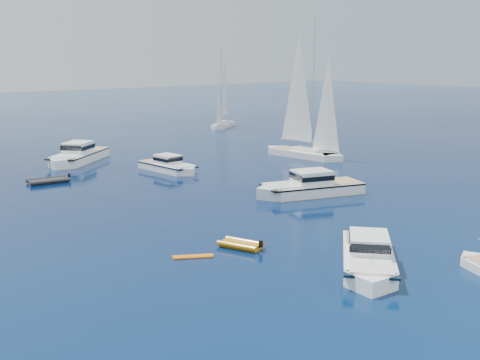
{
  "coord_description": "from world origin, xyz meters",
  "views": [
    {
      "loc": [
        -32.76,
        -16.01,
        12.94
      ],
      "look_at": [
        -1.24,
        23.15,
        2.2
      ],
      "focal_mm": 43.73,
      "sensor_mm": 36.0,
      "label": 1
    }
  ],
  "objects": [
    {
      "name": "motor_cruiser_horizon",
      "position": [
        1.97,
        40.08,
        0.0
      ],
      "size": [
        3.77,
        9.38,
        2.4
      ],
      "primitive_type": null,
      "rotation": [
        0.0,
        0.0,
        3.25
      ],
      "color": "white",
      "rests_on": "ground"
    },
    {
      "name": "sailboat_sails_far",
      "position": [
        32.43,
        69.94,
        0.0
      ],
      "size": [
        9.69,
        7.97,
        14.77
      ],
      "primitive_type": null,
      "rotation": [
        0.0,
        0.0,
        2.19
      ],
      "color": "silver",
      "rests_on": "ground"
    },
    {
      "name": "kayak_orange",
      "position": [
        -12.4,
        14.21,
        0.0
      ],
      "size": [
        2.59,
        1.8,
        0.3
      ],
      "primitive_type": null,
      "rotation": [
        0.0,
        0.0,
        1.05
      ],
      "color": "orange",
      "rests_on": "ground"
    },
    {
      "name": "tender_grey_far",
      "position": [
        -11.14,
        42.57,
        0.0
      ],
      "size": [
        4.55,
        2.72,
        0.95
      ],
      "primitive_type": null,
      "rotation": [
        0.0,
        0.0,
        1.48
      ],
      "color": "black",
      "rests_on": "ground"
    },
    {
      "name": "motor_cruiser_distant",
      "position": [
        -3.71,
        52.18,
        0.0
      ],
      "size": [
        11.62,
        10.54,
        3.16
      ],
      "primitive_type": null,
      "rotation": [
        0.0,
        0.0,
        2.26
      ],
      "color": "white",
      "rests_on": "ground"
    },
    {
      "name": "tender_yellow",
      "position": [
        -8.71,
        13.79,
        0.0
      ],
      "size": [
        2.8,
        3.56,
        0.95
      ],
      "primitive_type": null,
      "rotation": [
        0.0,
        0.0,
        0.38
      ],
      "color": "#C27A0B",
      "rests_on": "ground"
    },
    {
      "name": "sailboat_sails_r",
      "position": [
        20.8,
        37.28,
        0.0
      ],
      "size": [
        5.09,
        12.95,
        18.52
      ],
      "primitive_type": null,
      "rotation": [
        0.0,
        0.0,
        3.29
      ],
      "color": "white",
      "rests_on": "ground"
    },
    {
      "name": "motor_cruiser_centre",
      "position": [
        6.16,
        21.86,
        0.0
      ],
      "size": [
        11.9,
        6.74,
        2.99
      ],
      "primitive_type": null,
      "rotation": [
        0.0,
        0.0,
        1.27
      ],
      "color": "silver",
      "rests_on": "ground"
    },
    {
      "name": "motor_cruiser_left",
      "position": [
        -4.97,
        5.8,
        0.0
      ],
      "size": [
        9.73,
        9.14,
        2.69
      ],
      "primitive_type": null,
      "rotation": [
        0.0,
        0.0,
        2.3
      ],
      "color": "white",
      "rests_on": "ground"
    }
  ]
}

